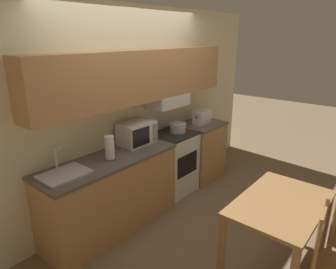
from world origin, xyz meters
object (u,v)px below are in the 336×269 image
(chair_left_of_table, at_px, (333,266))
(stove_range, at_px, (173,163))
(microwave, at_px, (137,133))
(paper_towel_roll, at_px, (110,148))
(cooking_pot, at_px, (178,127))
(dining_table, at_px, (280,211))
(sink_basin, at_px, (64,174))
(toaster, at_px, (202,117))

(chair_left_of_table, bearing_deg, stove_range, 65.65)
(stove_range, bearing_deg, microwave, 172.60)
(stove_range, relative_size, chair_left_of_table, 0.97)
(paper_towel_roll, bearing_deg, cooking_pot, 1.27)
(microwave, bearing_deg, chair_left_of_table, -92.97)
(stove_range, xyz_separation_m, chair_left_of_table, (-0.74, -2.25, -0.01))
(microwave, relative_size, dining_table, 0.41)
(sink_basin, bearing_deg, microwave, 5.22)
(cooking_pot, distance_m, sink_basin, 1.79)
(cooking_pot, bearing_deg, microwave, 172.12)
(cooking_pot, bearing_deg, dining_table, -109.64)
(microwave, bearing_deg, paper_towel_roll, -166.82)
(microwave, xyz_separation_m, dining_table, (0.10, -1.80, -0.42))
(microwave, distance_m, chair_left_of_table, 2.41)
(stove_range, xyz_separation_m, sink_basin, (-1.70, -0.02, 0.47))
(microwave, height_order, paper_towel_roll, microwave)
(microwave, distance_m, dining_table, 1.85)
(toaster, distance_m, dining_table, 2.09)
(microwave, xyz_separation_m, sink_basin, (-1.08, -0.10, -0.12))
(chair_left_of_table, bearing_deg, microwave, 80.78)
(cooking_pot, xyz_separation_m, dining_table, (-0.61, -1.71, -0.35))
(cooking_pot, height_order, toaster, toaster)
(paper_towel_roll, bearing_deg, dining_table, -69.37)
(stove_range, distance_m, dining_table, 1.81)
(stove_range, distance_m, sink_basin, 1.76)
(dining_table, bearing_deg, stove_range, 73.26)
(dining_table, bearing_deg, sink_basin, 124.66)
(sink_basin, distance_m, chair_left_of_table, 2.48)
(sink_basin, height_order, dining_table, sink_basin)
(toaster, bearing_deg, sink_basin, 179.54)
(paper_towel_roll, xyz_separation_m, chair_left_of_table, (0.41, -2.21, -0.59))
(microwave, xyz_separation_m, toaster, (1.28, -0.12, -0.04))
(sink_basin, distance_m, paper_towel_roll, 0.56)
(chair_left_of_table, bearing_deg, sink_basin, 107.01)
(toaster, bearing_deg, dining_table, -125.06)
(toaster, height_order, chair_left_of_table, toaster)
(dining_table, bearing_deg, paper_towel_roll, 110.63)
(toaster, relative_size, paper_towel_roll, 1.16)
(cooking_pot, relative_size, chair_left_of_table, 0.34)
(paper_towel_roll, relative_size, dining_table, 0.24)
(cooking_pot, bearing_deg, toaster, -2.02)
(cooking_pot, bearing_deg, chair_left_of_table, -110.30)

